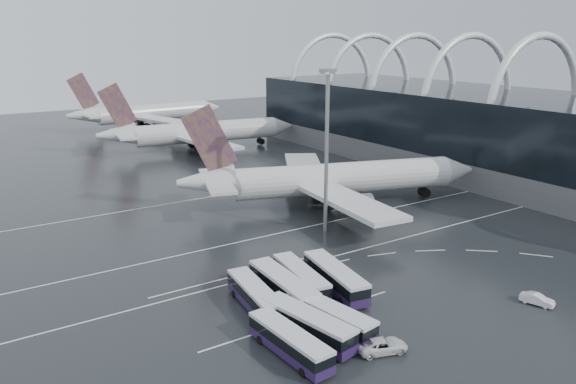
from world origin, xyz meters
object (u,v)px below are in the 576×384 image
bus_row_near_c (301,278)px  bus_row_far_a (290,342)px  airliner_main (329,180)px  gse_cart_belly_a (366,199)px  floodlight_mast (327,132)px  bus_row_near_b (283,287)px  gse_cart_belly_d (420,186)px  bus_row_far_b (308,324)px  van_curve_c (537,299)px  gse_cart_belly_c (344,205)px  airliner_gate_b (198,133)px  bus_row_near_a (255,296)px  bus_row_far_c (331,317)px  bus_row_near_d (335,277)px  airliner_gate_c (146,114)px  van_curve_a (382,345)px  gse_cart_belly_e (310,187)px

bus_row_near_c → bus_row_far_a: (-10.37, -12.95, -0.07)m
airliner_main → gse_cart_belly_a: (8.02, -2.44, -4.79)m
floodlight_mast → gse_cart_belly_a: bearing=28.8°
bus_row_near_b → gse_cart_belly_d: (56.96, 30.29, -1.34)m
bus_row_far_b → van_curve_c: size_ratio=3.13×
gse_cart_belly_c → gse_cart_belly_d: size_ratio=0.94×
van_curve_c → gse_cart_belly_c: bearing=63.7°
airliner_gate_b → gse_cart_belly_d: (24.26, -68.65, -4.77)m
bus_row_near_c → gse_cart_belly_d: bearing=-52.8°
bus_row_far_b → floodlight_mast: 40.66m
floodlight_mast → bus_row_near_a: bearing=-143.5°
bus_row_far_c → bus_row_near_d: bearing=-49.7°
airliner_gate_c → gse_cart_belly_c: 121.47m
gse_cart_belly_c → bus_row_near_a: bearing=-142.9°
bus_row_near_b → bus_row_far_b: (-2.90, -9.77, -0.12)m
airliner_main → bus_row_near_a: bearing=-120.4°
bus_row_far_b → van_curve_a: bus_row_far_b is taller
van_curve_a → gse_cart_belly_a: size_ratio=2.48×
bus_row_near_d → bus_row_far_b: bus_row_near_d is taller
bus_row_near_c → floodlight_mast: bearing=-36.1°
bus_row_near_a → gse_cart_belly_c: size_ratio=6.92×
gse_cart_belly_d → gse_cart_belly_e: size_ratio=0.85×
bus_row_near_d → bus_row_far_a: (-14.33, -10.32, -0.20)m
airliner_main → airliner_gate_b: size_ratio=1.02×
bus_row_near_d → floodlight_mast: bearing=-24.0°
airliner_gate_c → bus_row_far_c: size_ratio=4.71×
bus_row_far_a → van_curve_c: 34.69m
van_curve_a → bus_row_near_d: bearing=-0.6°
airliner_gate_c → van_curve_a: 169.55m
bus_row_near_c → gse_cart_belly_d: bus_row_near_c is taller
airliner_gate_b → floodlight_mast: 82.00m
airliner_main → gse_cart_belly_e: airliner_main is taller
bus_row_far_b → bus_row_near_c: bearing=-41.1°
van_curve_c → airliner_gate_c: bearing=68.3°
airliner_gate_b → floodlight_mast: (-11.64, -80.17, 12.71)m
bus_row_far_b → airliner_gate_b: bearing=-28.3°
bus_row_near_c → bus_row_far_a: bus_row_near_c is taller
bus_row_far_a → gse_cart_belly_a: (46.02, 40.52, -1.04)m
airliner_main → gse_cart_belly_c: (1.73, -3.00, -4.91)m
gse_cart_belly_d → van_curve_a: bearing=-139.3°
airliner_main → bus_row_near_d: (-23.67, -32.64, -3.55)m
bus_row_far_c → van_curve_c: size_ratio=2.98×
airliner_main → van_curve_c: bearing=-76.4°
airliner_main → bus_row_far_a: 57.48m
gse_cart_belly_a → gse_cart_belly_e: (-4.59, 13.92, 0.02)m
airliner_gate_c → bus_row_near_d: (-26.87, -151.01, -3.50)m
bus_row_near_c → van_curve_c: bus_row_near_c is taller
bus_row_near_b → bus_row_far_b: size_ratio=1.05×
bus_row_far_c → floodlight_mast: floodlight_mast is taller
bus_row_near_b → floodlight_mast: (21.07, 18.77, 16.14)m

